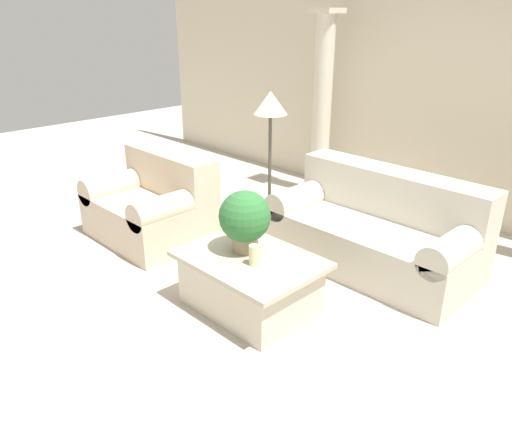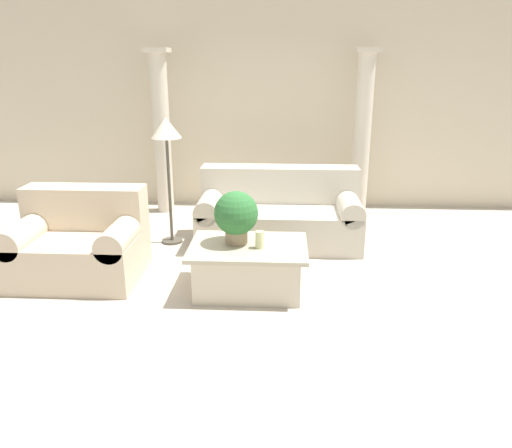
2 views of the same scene
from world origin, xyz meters
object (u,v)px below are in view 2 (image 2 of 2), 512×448
at_px(sofa_long, 279,214).
at_px(potted_plant, 236,215).
at_px(coffee_table, 248,267).
at_px(floor_lamp, 167,138).
at_px(loveseat, 79,242).

height_order(sofa_long, potted_plant, potted_plant).
bearing_deg(coffee_table, potted_plant, 153.95).
distance_m(sofa_long, potted_plant, 1.43).
relative_size(coffee_table, floor_lamp, 0.74).
relative_size(loveseat, coffee_table, 1.12).
height_order(loveseat, floor_lamp, floor_lamp).
height_order(sofa_long, floor_lamp, floor_lamp).
bearing_deg(sofa_long, potted_plant, -106.63).
height_order(potted_plant, floor_lamp, floor_lamp).
distance_m(sofa_long, coffee_table, 1.41).
distance_m(sofa_long, loveseat, 2.31).
bearing_deg(sofa_long, loveseat, -150.86).
height_order(loveseat, potted_plant, potted_plant).
xyz_separation_m(potted_plant, floor_lamp, (-0.91, 1.22, 0.53)).
xyz_separation_m(coffee_table, potted_plant, (-0.12, 0.06, 0.51)).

